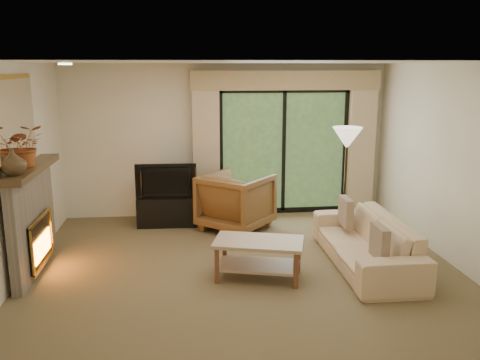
{
  "coord_description": "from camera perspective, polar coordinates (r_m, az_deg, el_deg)",
  "views": [
    {
      "loc": [
        -0.71,
        -6.13,
        2.56
      ],
      "look_at": [
        0.0,
        0.3,
        1.1
      ],
      "focal_mm": 38.0,
      "sensor_mm": 36.0,
      "label": 1
    }
  ],
  "objects": [
    {
      "name": "sliding_door",
      "position": [
        8.87,
        4.9,
        3.21
      ],
      "size": [
        2.26,
        0.1,
        2.16
      ],
      "primitive_type": null,
      "color": "black",
      "rests_on": "floor"
    },
    {
      "name": "coffee_table",
      "position": [
        6.31,
        2.09,
        -8.86
      ],
      "size": [
        1.19,
        0.86,
        0.48
      ],
      "primitive_type": null,
      "rotation": [
        0.0,
        0.0,
        -0.27
      ],
      "color": "tan",
      "rests_on": "floor"
    },
    {
      "name": "sofa",
      "position": [
        6.86,
        13.93,
        -6.75
      ],
      "size": [
        0.87,
        2.2,
        0.64
      ],
      "primitive_type": "imported",
      "rotation": [
        0.0,
        0.0,
        -1.58
      ],
      "color": "#D9B68D",
      "rests_on": "floor"
    },
    {
      "name": "floor",
      "position": [
        6.68,
        0.29,
        -9.81
      ],
      "size": [
        5.5,
        5.5,
        0.0
      ],
      "primitive_type": "plane",
      "color": "brown",
      "rests_on": "ground"
    },
    {
      "name": "media_console",
      "position": [
        8.41,
        -8.15,
        -3.42
      ],
      "size": [
        0.97,
        0.46,
        0.48
      ],
      "primitive_type": "cube",
      "rotation": [
        0.0,
        0.0,
        -0.03
      ],
      "color": "black",
      "rests_on": "floor"
    },
    {
      "name": "fireplace",
      "position": [
        6.88,
        -22.3,
        -4.09
      ],
      "size": [
        0.24,
        1.7,
        1.37
      ],
      "primitive_type": null,
      "color": "slate",
      "rests_on": "floor"
    },
    {
      "name": "curtain_right",
      "position": [
        9.11,
        13.43,
        3.79
      ],
      "size": [
        0.45,
        0.18,
        2.35
      ],
      "primitive_type": "cube",
      "color": "beige",
      "rests_on": "floor"
    },
    {
      "name": "wall_front",
      "position": [
        3.91,
        4.55,
        -6.16
      ],
      "size": [
        5.0,
        0.0,
        5.0
      ],
      "primitive_type": "plane",
      "rotation": [
        -1.57,
        0.0,
        0.0
      ],
      "color": "#F8E8CC",
      "rests_on": "ground"
    },
    {
      "name": "branches",
      "position": [
        6.6,
        -22.99,
        3.55
      ],
      "size": [
        0.57,
        0.53,
        0.51
      ],
      "primitive_type": "imported",
      "rotation": [
        0.0,
        0.0,
        0.35
      ],
      "color": "#994A21",
      "rests_on": "fireplace"
    },
    {
      "name": "armchair",
      "position": [
        8.07,
        -0.44,
        -2.42
      ],
      "size": [
        1.38,
        1.38,
        0.9
      ],
      "primitive_type": "imported",
      "rotation": [
        0.0,
        0.0,
        2.44
      ],
      "color": "brown",
      "rests_on": "floor"
    },
    {
      "name": "pillow_far",
      "position": [
        7.33,
        11.8,
        -3.52
      ],
      "size": [
        0.11,
        0.4,
        0.4
      ],
      "primitive_type": "cube",
      "rotation": [
        0.0,
        0.0,
        -0.01
      ],
      "color": "brown",
      "rests_on": "sofa"
    },
    {
      "name": "curtain_left",
      "position": [
        8.59,
        -3.83,
        3.58
      ],
      "size": [
        0.45,
        0.18,
        2.35
      ],
      "primitive_type": "cube",
      "color": "beige",
      "rests_on": "floor"
    },
    {
      "name": "wall_left",
      "position": [
        6.58,
        -24.22,
        0.54
      ],
      "size": [
        0.0,
        5.0,
        5.0
      ],
      "primitive_type": "plane",
      "rotation": [
        1.57,
        0.0,
        1.57
      ],
      "color": "#F8E8CC",
      "rests_on": "ground"
    },
    {
      "name": "tv",
      "position": [
        8.29,
        -8.27,
        0.04
      ],
      "size": [
        0.98,
        0.16,
        0.56
      ],
      "primitive_type": "imported",
      "rotation": [
        0.0,
        0.0,
        -0.03
      ],
      "color": "black",
      "rests_on": "media_console"
    },
    {
      "name": "mirror",
      "position": [
        6.67,
        -23.93,
        6.38
      ],
      "size": [
        0.07,
        1.45,
        1.02
      ],
      "primitive_type": null,
      "color": "gold",
      "rests_on": "wall_left"
    },
    {
      "name": "vase",
      "position": [
        6.17,
        -24.15,
        1.87
      ],
      "size": [
        0.35,
        0.35,
        0.3
      ],
      "primitive_type": "imported",
      "rotation": [
        0.0,
        0.0,
        -0.27
      ],
      "color": "#4B3821",
      "rests_on": "fireplace"
    },
    {
      "name": "pillow_near",
      "position": [
        6.2,
        15.39,
        -6.75
      ],
      "size": [
        0.11,
        0.4,
        0.4
      ],
      "primitive_type": "cube",
      "rotation": [
        0.0,
        0.0,
        -0.01
      ],
      "color": "brown",
      "rests_on": "sofa"
    },
    {
      "name": "ceiling",
      "position": [
        6.17,
        0.31,
        13.08
      ],
      "size": [
        5.5,
        5.5,
        0.0
      ],
      "primitive_type": "plane",
      "rotation": [
        3.14,
        0.0,
        0.0
      ],
      "color": "white",
      "rests_on": "ground"
    },
    {
      "name": "wall_right",
      "position": [
        7.15,
        22.76,
        1.57
      ],
      "size": [
        0.0,
        5.0,
        5.0
      ],
      "primitive_type": "plane",
      "rotation": [
        1.57,
        0.0,
        -1.57
      ],
      "color": "#F8E8CC",
      "rests_on": "ground"
    },
    {
      "name": "wall_back",
      "position": [
        8.75,
        -1.59,
        4.44
      ],
      "size": [
        5.0,
        0.0,
        5.0
      ],
      "primitive_type": "plane",
      "rotation": [
        1.57,
        0.0,
        0.0
      ],
      "color": "#F8E8CC",
      "rests_on": "ground"
    },
    {
      "name": "cornice",
      "position": [
        8.66,
        5.18,
        11.09
      ],
      "size": [
        3.2,
        0.24,
        0.32
      ],
      "primitive_type": "cube",
      "color": "tan",
      "rests_on": "wall_back"
    },
    {
      "name": "floor_lamp",
      "position": [
        7.88,
        11.73,
        -0.2
      ],
      "size": [
        0.51,
        0.51,
        1.67
      ],
      "primitive_type": null,
      "rotation": [
        0.0,
        0.0,
        -0.16
      ],
      "color": "beige",
      "rests_on": "floor"
    }
  ]
}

